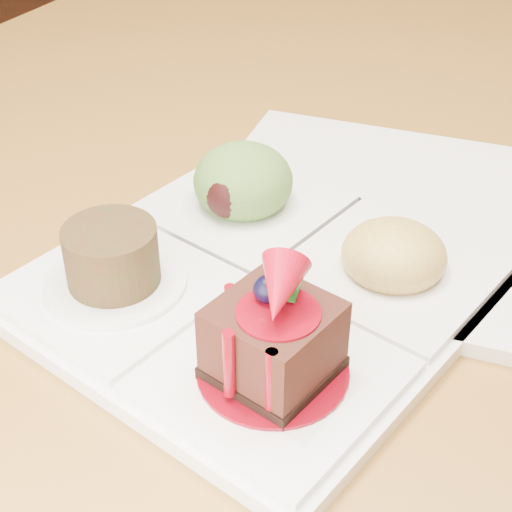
% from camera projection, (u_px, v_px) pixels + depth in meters
% --- Properties ---
extents(ground, '(6.00, 6.00, 0.00)m').
position_uv_depth(ground, '(338.00, 496.00, 1.32)').
color(ground, '#532B17').
extents(dining_table, '(1.00, 1.80, 0.75)m').
position_uv_depth(dining_table, '(374.00, 130.00, 0.92)').
color(dining_table, olive).
rests_on(dining_table, ground).
extents(sampler_plate, '(0.34, 0.34, 0.11)m').
position_uv_depth(sampler_plate, '(258.00, 267.00, 0.55)').
color(sampler_plate, white).
rests_on(sampler_plate, dining_table).
extents(second_plate, '(0.33, 0.33, 0.01)m').
position_uv_depth(second_plate, '(379.00, 213.00, 0.64)').
color(second_plate, white).
rests_on(second_plate, dining_table).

